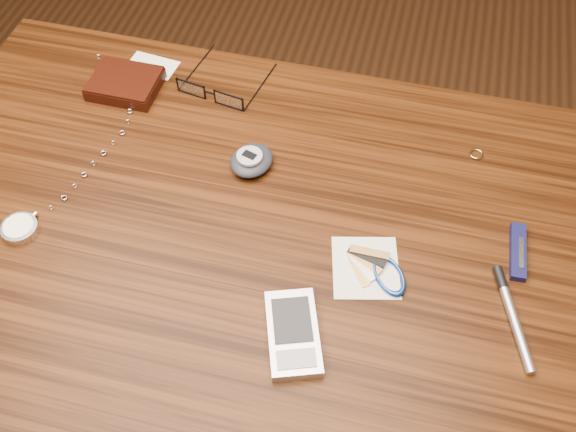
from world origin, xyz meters
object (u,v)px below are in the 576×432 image
object	(u,v)px
desk	(239,268)
pocket_knife	(518,252)
eyeglasses	(212,92)
pda_phone	(293,333)
pedometer	(251,160)
silver_pen	(511,309)
wallet_and_card	(126,83)
notepad_keys	(377,270)
pocket_watch	(26,220)

from	to	relation	value
desk	pocket_knife	distance (m)	0.39
desk	pocket_knife	bearing A→B (deg)	7.88
eyeglasses	pocket_knife	size ratio (longest dim) A/B	1.61
eyeglasses	pda_phone	bearing A→B (deg)	-59.09
pedometer	silver_pen	distance (m)	0.41
pocket_knife	eyeglasses	bearing A→B (deg)	158.94
pedometer	pocket_knife	distance (m)	0.39
pda_phone	wallet_and_card	bearing A→B (deg)	135.34
wallet_and_card	eyeglasses	bearing A→B (deg)	5.17
wallet_and_card	silver_pen	distance (m)	0.67
wallet_and_card	eyeglasses	distance (m)	0.14
eyeglasses	pocket_knife	world-z (taller)	eyeglasses
pocket_knife	pda_phone	bearing A→B (deg)	-144.14
desk	silver_pen	world-z (taller)	silver_pen
silver_pen	pda_phone	bearing A→B (deg)	-158.90
eyeglasses	pedometer	world-z (taller)	pedometer
desk	notepad_keys	world-z (taller)	notepad_keys
pda_phone	pocket_knife	xyz separation A→B (m)	(0.26, 0.19, -0.00)
wallet_and_card	notepad_keys	distance (m)	0.51
pocket_watch	notepad_keys	size ratio (longest dim) A/B	3.19
pocket_knife	pedometer	bearing A→B (deg)	170.63
eyeglasses	pda_phone	size ratio (longest dim) A/B	1.12
pda_phone	pedometer	distance (m)	0.28
pda_phone	notepad_keys	size ratio (longest dim) A/B	1.05
pocket_watch	pedometer	distance (m)	0.32
eyeglasses	pda_phone	distance (m)	0.43
pedometer	silver_pen	world-z (taller)	pedometer
pocket_watch	pda_phone	distance (m)	0.40
wallet_and_card	silver_pen	size ratio (longest dim) A/B	0.96
pda_phone	pedometer	xyz separation A→B (m)	(-0.12, 0.25, 0.00)
eyeglasses	silver_pen	distance (m)	0.55
desk	eyeglasses	bearing A→B (deg)	114.40
pda_phone	notepad_keys	bearing A→B (deg)	53.96
pocket_knife	silver_pen	bearing A→B (deg)	-93.72
pda_phone	pedometer	world-z (taller)	pedometer
notepad_keys	pocket_knife	size ratio (longest dim) A/B	1.36
desk	pda_phone	distance (m)	0.21
pda_phone	eyeglasses	bearing A→B (deg)	120.91
wallet_and_card	notepad_keys	bearing A→B (deg)	-28.69
eyeglasses	pocket_watch	size ratio (longest dim) A/B	0.37
pocket_watch	notepad_keys	world-z (taller)	pocket_watch
desk	pocket_knife	xyz separation A→B (m)	(0.37, 0.05, 0.11)
pedometer	wallet_and_card	bearing A→B (deg)	155.51
pedometer	pocket_knife	xyz separation A→B (m)	(0.38, -0.06, -0.01)
pedometer	pda_phone	bearing A→B (deg)	-63.74
wallet_and_card	pedometer	world-z (taller)	pedometer
pocket_knife	wallet_and_card	bearing A→B (deg)	164.50
pedometer	eyeglasses	bearing A→B (deg)	129.15
desk	eyeglasses	distance (m)	0.28
pocket_watch	notepad_keys	distance (m)	0.48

